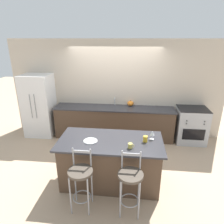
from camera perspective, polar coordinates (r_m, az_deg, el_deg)
ground_plane at (r=5.58m, az=0.17°, el=-8.64°), size 18.00×18.00×0.00m
wall_back at (r=5.71m, az=0.90°, el=6.63°), size 6.00×0.07×2.70m
back_counter at (r=5.70m, az=0.56°, el=-2.91°), size 3.32×0.65×0.90m
sink_faucet at (r=5.68m, az=0.77°, el=3.29°), size 0.02×0.13×0.22m
kitchen_island at (r=3.98m, az=-0.45°, el=-13.92°), size 1.94×0.97×0.92m
refrigerator at (r=6.09m, az=-20.07°, el=1.74°), size 0.80×0.69×1.78m
oven_range at (r=5.85m, az=21.61°, el=-3.50°), size 0.78×0.68×0.96m
bar_stool_near at (r=3.41m, az=-8.91°, el=-18.02°), size 0.40×0.40×1.06m
bar_stool_far at (r=3.32m, az=5.26°, el=-19.03°), size 0.40×0.40×1.06m
dinner_plate at (r=3.73m, az=-6.18°, el=-8.17°), size 0.26×0.26×0.02m
wine_glass at (r=3.80m, az=11.43°, el=-5.97°), size 0.08×0.08×0.18m
coffee_mug at (r=3.50m, az=5.26°, el=-9.58°), size 0.11×0.08×0.09m
tumbler_cup at (r=3.72m, az=9.50°, el=-7.59°), size 0.08×0.08×0.11m
pumpkin_decoration at (r=5.68m, az=5.30°, el=2.47°), size 0.18×0.18×0.16m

